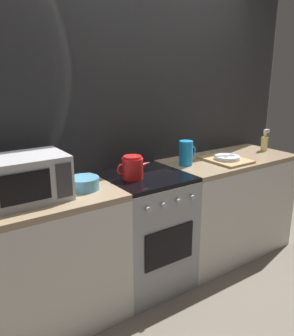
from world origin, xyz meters
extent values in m
plane|color=#6B6054|center=(0.00, 0.00, 0.00)|extent=(8.00, 8.00, 0.00)
cube|color=gray|center=(0.00, 0.33, 1.20)|extent=(3.60, 0.05, 2.40)
cube|color=#BCBCC1|center=(0.00, 0.30, 1.20)|extent=(3.58, 0.01, 2.39)
cube|color=silver|center=(-0.90, 0.00, 0.43)|extent=(1.20, 0.60, 0.86)
cube|color=#9E8466|center=(-0.90, 0.00, 0.88)|extent=(1.20, 0.60, 0.04)
cube|color=#9E9EA3|center=(0.00, 0.00, 0.43)|extent=(0.60, 0.60, 0.87)
cube|color=black|center=(0.00, 0.00, 0.89)|extent=(0.59, 0.59, 0.03)
cube|color=black|center=(0.00, -0.30, 0.45)|extent=(0.42, 0.01, 0.28)
cylinder|color=#B7B7BC|center=(-0.19, -0.32, 0.78)|extent=(0.04, 0.02, 0.04)
cylinder|color=#B7B7BC|center=(-0.06, -0.32, 0.78)|extent=(0.04, 0.02, 0.04)
cylinder|color=#B7B7BC|center=(0.06, -0.32, 0.78)|extent=(0.04, 0.02, 0.04)
cylinder|color=#B7B7BC|center=(0.19, -0.32, 0.78)|extent=(0.04, 0.02, 0.04)
cube|color=silver|center=(0.90, 0.00, 0.43)|extent=(1.20, 0.60, 0.86)
cube|color=#9E8466|center=(0.90, 0.00, 0.88)|extent=(1.20, 0.60, 0.04)
cube|color=#B2B2B7|center=(-0.85, -0.01, 1.04)|extent=(0.46, 0.34, 0.27)
cube|color=black|center=(-0.91, -0.18, 1.04)|extent=(0.28, 0.01, 0.17)
cube|color=#333338|center=(-0.69, -0.18, 1.04)|extent=(0.09, 0.01, 0.21)
cylinder|color=red|center=(-0.12, -0.02, 0.98)|extent=(0.15, 0.15, 0.15)
cylinder|color=red|center=(-0.12, -0.02, 1.06)|extent=(0.13, 0.13, 0.02)
cone|color=red|center=(-0.01, -0.02, 0.99)|extent=(0.10, 0.04, 0.05)
torus|color=red|center=(-0.21, -0.02, 0.98)|extent=(0.08, 0.01, 0.08)
cylinder|color=teal|center=(-0.50, -0.03, 0.94)|extent=(0.20, 0.20, 0.08)
cylinder|color=#198CD8|center=(0.42, 0.03, 1.00)|extent=(0.11, 0.11, 0.20)
torus|color=#198CD8|center=(0.49, 0.03, 1.01)|extent=(0.08, 0.01, 0.08)
cube|color=tan|center=(0.79, -0.06, 0.91)|extent=(0.30, 0.40, 0.02)
cylinder|color=silver|center=(0.79, -0.08, 0.93)|extent=(0.22, 0.22, 0.01)
cylinder|color=silver|center=(0.79, -0.08, 0.94)|extent=(0.21, 0.21, 0.01)
cylinder|color=silver|center=(0.81, -0.08, 0.95)|extent=(0.16, 0.07, 0.01)
cube|color=silver|center=(0.77, -0.07, 0.95)|extent=(0.16, 0.09, 0.00)
cylinder|color=#E5CC72|center=(1.38, 0.00, 0.97)|extent=(0.06, 0.06, 0.13)
cylinder|color=#E5CC72|center=(1.38, 0.00, 1.05)|extent=(0.03, 0.03, 0.04)
cube|color=white|center=(1.39, 0.00, 1.08)|extent=(0.06, 0.02, 0.04)
camera|label=1|loc=(-1.37, -2.01, 1.66)|focal=36.91mm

